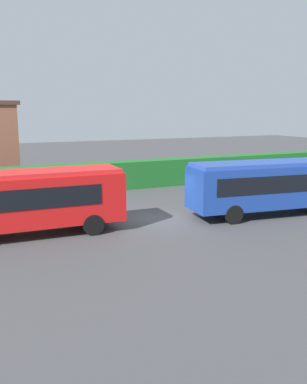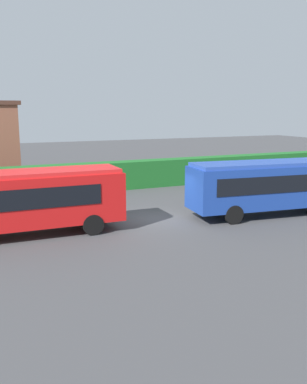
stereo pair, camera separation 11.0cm
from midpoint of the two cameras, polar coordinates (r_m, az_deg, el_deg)
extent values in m
plane|color=#424244|center=(22.76, 0.50, -3.68)|extent=(114.02, 114.02, 0.00)
cube|color=red|center=(20.29, -16.50, -1.04)|extent=(8.61, 2.59, 2.31)
cube|color=red|center=(20.07, -16.70, 2.46)|extent=(8.35, 2.39, 0.20)
cube|color=black|center=(21.39, -17.75, 0.26)|extent=(6.68, 0.18, 0.92)
cube|color=black|center=(19.01, -16.99, -1.01)|extent=(6.68, 0.18, 0.92)
cube|color=black|center=(21.15, -4.93, 0.63)|extent=(0.08, 1.97, 0.97)
cube|color=silver|center=(21.03, -4.96, 2.50)|extent=(0.07, 1.32, 0.28)
cylinder|color=black|center=(22.06, -9.83, -2.98)|extent=(1.01, 0.30, 1.00)
cylinder|color=black|center=(19.99, -8.33, -4.42)|extent=(1.01, 0.30, 1.00)
sphere|color=silver|center=(21.99, -5.40, -1.84)|extent=(0.22, 0.22, 0.22)
sphere|color=silver|center=(20.77, -4.26, -2.60)|extent=(0.22, 0.22, 0.22)
cube|color=navy|center=(24.24, 15.59, 0.90)|extent=(9.63, 3.50, 2.27)
cube|color=#2747A0|center=(24.06, 15.74, 3.79)|extent=(9.33, 3.27, 0.20)
cube|color=black|center=(25.06, 13.50, 1.96)|extent=(7.30, 0.88, 0.91)
cube|color=black|center=(23.03, 16.68, 1.00)|extent=(7.30, 0.88, 0.91)
cylinder|color=black|center=(27.03, 19.32, -0.85)|extent=(1.03, 0.39, 1.00)
cylinder|color=black|center=(23.98, 8.14, -1.79)|extent=(1.03, 0.39, 1.00)
cylinder|color=black|center=(22.06, 10.69, -3.01)|extent=(1.03, 0.39, 1.00)
cube|color=#1D6325|center=(30.89, -6.71, 2.12)|extent=(69.01, 1.41, 2.03)
camera|label=1|loc=(0.05, -90.14, -0.03)|focal=39.33mm
camera|label=2|loc=(0.05, 89.86, 0.03)|focal=39.33mm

